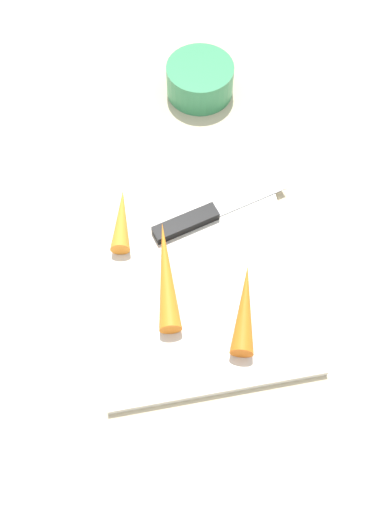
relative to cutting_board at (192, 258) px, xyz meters
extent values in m
plane|color=#C6B793|center=(0.00, 0.00, -0.01)|extent=(1.40, 1.40, 0.00)
cube|color=silver|center=(0.00, 0.00, 0.00)|extent=(0.36, 0.26, 0.01)
cube|color=#B7B7BC|center=(-0.07, 0.09, 0.01)|extent=(0.05, 0.11, 0.00)
cube|color=black|center=(-0.05, 0.00, 0.01)|extent=(0.05, 0.09, 0.01)
cone|color=orange|center=(0.03, -0.04, 0.02)|extent=(0.15, 0.04, 0.03)
cone|color=orange|center=(-0.06, -0.08, 0.02)|extent=(0.10, 0.04, 0.03)
cone|color=orange|center=(0.09, 0.05, 0.02)|extent=(0.12, 0.06, 0.03)
cylinder|color=#388C59|center=(-0.29, 0.06, 0.02)|extent=(0.10, 0.10, 0.05)
camera|label=1|loc=(0.34, -0.06, 0.66)|focal=40.14mm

